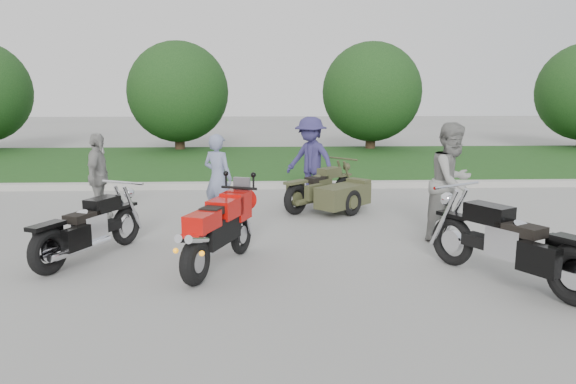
{
  "coord_description": "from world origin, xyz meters",
  "views": [
    {
      "loc": [
        0.09,
        -7.07,
        2.34
      ],
      "look_at": [
        0.44,
        1.22,
        0.8
      ],
      "focal_mm": 35.0,
      "sensor_mm": 36.0,
      "label": 1
    }
  ],
  "objects_px": {
    "sportbike_red": "(218,229)",
    "cruiser_left": "(86,231)",
    "person_back": "(98,176)",
    "person_grey": "(452,182)",
    "cruiser_sidecar": "(332,193)",
    "person_stripe": "(218,178)",
    "cruiser_right": "(516,248)",
    "person_denim": "(311,160)"
  },
  "relations": [
    {
      "from": "cruiser_right",
      "to": "sportbike_red",
      "type": "bearing_deg",
      "value": 137.49
    },
    {
      "from": "cruiser_sidecar",
      "to": "person_grey",
      "type": "xyz_separation_m",
      "value": [
        1.6,
        -2.04,
        0.55
      ]
    },
    {
      "from": "sportbike_red",
      "to": "person_back",
      "type": "relative_size",
      "value": 1.21
    },
    {
      "from": "cruiser_sidecar",
      "to": "person_stripe",
      "type": "distance_m",
      "value": 2.25
    },
    {
      "from": "cruiser_sidecar",
      "to": "person_grey",
      "type": "distance_m",
      "value": 2.65
    },
    {
      "from": "person_stripe",
      "to": "person_denim",
      "type": "height_order",
      "value": "person_denim"
    },
    {
      "from": "cruiser_right",
      "to": "person_denim",
      "type": "relative_size",
      "value": 1.21
    },
    {
      "from": "person_grey",
      "to": "person_denim",
      "type": "distance_m",
      "value": 3.61
    },
    {
      "from": "cruiser_left",
      "to": "person_stripe",
      "type": "height_order",
      "value": "person_stripe"
    },
    {
      "from": "person_back",
      "to": "person_denim",
      "type": "bearing_deg",
      "value": -69.7
    },
    {
      "from": "person_grey",
      "to": "person_back",
      "type": "xyz_separation_m",
      "value": [
        -5.87,
        1.65,
        -0.14
      ]
    },
    {
      "from": "cruiser_right",
      "to": "cruiser_sidecar",
      "type": "height_order",
      "value": "cruiser_right"
    },
    {
      "from": "cruiser_left",
      "to": "cruiser_right",
      "type": "distance_m",
      "value": 5.58
    },
    {
      "from": "cruiser_right",
      "to": "person_denim",
      "type": "distance_m",
      "value": 5.55
    },
    {
      "from": "person_stripe",
      "to": "person_grey",
      "type": "bearing_deg",
      "value": -168.68
    },
    {
      "from": "cruiser_right",
      "to": "person_denim",
      "type": "height_order",
      "value": "person_denim"
    },
    {
      "from": "person_grey",
      "to": "person_back",
      "type": "bearing_deg",
      "value": 125.4
    },
    {
      "from": "person_grey",
      "to": "sportbike_red",
      "type": "bearing_deg",
      "value": 161.83
    },
    {
      "from": "cruiser_right",
      "to": "person_stripe",
      "type": "xyz_separation_m",
      "value": [
        -3.81,
        3.49,
        0.31
      ]
    },
    {
      "from": "sportbike_red",
      "to": "person_stripe",
      "type": "xyz_separation_m",
      "value": [
        -0.22,
        2.71,
        0.23
      ]
    },
    {
      "from": "person_stripe",
      "to": "person_back",
      "type": "bearing_deg",
      "value": 25.01
    },
    {
      "from": "cruiser_left",
      "to": "person_denim",
      "type": "distance_m",
      "value": 5.2
    },
    {
      "from": "sportbike_red",
      "to": "cruiser_right",
      "type": "bearing_deg",
      "value": 9.08
    },
    {
      "from": "cruiser_sidecar",
      "to": "cruiser_left",
      "type": "bearing_deg",
      "value": -97.08
    },
    {
      "from": "sportbike_red",
      "to": "person_grey",
      "type": "bearing_deg",
      "value": 41.97
    },
    {
      "from": "sportbike_red",
      "to": "cruiser_left",
      "type": "xyz_separation_m",
      "value": [
        -1.85,
        0.46,
        -0.13
      ]
    },
    {
      "from": "person_denim",
      "to": "person_grey",
      "type": "bearing_deg",
      "value": -17.5
    },
    {
      "from": "cruiser_sidecar",
      "to": "person_grey",
      "type": "height_order",
      "value": "person_grey"
    },
    {
      "from": "sportbike_red",
      "to": "cruiser_left",
      "type": "bearing_deg",
      "value": -172.73
    },
    {
      "from": "person_grey",
      "to": "person_back",
      "type": "distance_m",
      "value": 6.1
    },
    {
      "from": "cruiser_right",
      "to": "person_back",
      "type": "relative_size",
      "value": 1.38
    },
    {
      "from": "person_stripe",
      "to": "sportbike_red",
      "type": "bearing_deg",
      "value": 126.46
    },
    {
      "from": "person_stripe",
      "to": "person_grey",
      "type": "relative_size",
      "value": 0.85
    },
    {
      "from": "sportbike_red",
      "to": "cruiser_left",
      "type": "height_order",
      "value": "sportbike_red"
    },
    {
      "from": "cruiser_left",
      "to": "person_back",
      "type": "bearing_deg",
      "value": 127.06
    },
    {
      "from": "cruiser_sidecar",
      "to": "person_back",
      "type": "xyz_separation_m",
      "value": [
        -4.27,
        -0.39,
        0.41
      ]
    },
    {
      "from": "person_denim",
      "to": "sportbike_red",
      "type": "bearing_deg",
      "value": -69.58
    },
    {
      "from": "cruiser_left",
      "to": "person_grey",
      "type": "bearing_deg",
      "value": 34.4
    },
    {
      "from": "cruiser_left",
      "to": "cruiser_sidecar",
      "type": "relative_size",
      "value": 1.08
    },
    {
      "from": "cruiser_left",
      "to": "person_denim",
      "type": "xyz_separation_m",
      "value": [
        3.4,
        3.91,
        0.47
      ]
    },
    {
      "from": "person_stripe",
      "to": "person_back",
      "type": "relative_size",
      "value": 1.0
    },
    {
      "from": "sportbike_red",
      "to": "cruiser_left",
      "type": "distance_m",
      "value": 1.91
    }
  ]
}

